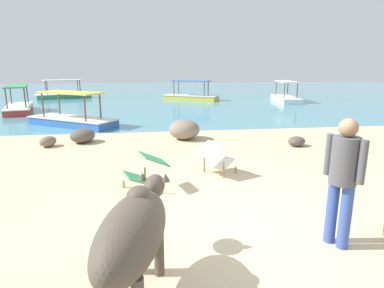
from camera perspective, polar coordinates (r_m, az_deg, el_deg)
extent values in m
cube|color=#CCB78E|center=(4.74, 11.07, -14.69)|extent=(18.00, 14.00, 0.04)
cube|color=teal|center=(26.07, -4.62, 8.67)|extent=(60.00, 36.00, 0.03)
cylinder|color=#4C4238|center=(3.73, -10.70, -17.91)|extent=(0.11, 0.11, 0.55)
cylinder|color=#4C4238|center=(3.66, -5.85, -18.39)|extent=(0.11, 0.11, 0.55)
ellipsoid|color=#4C4238|center=(3.13, -10.52, -15.20)|extent=(0.90, 1.59, 0.60)
ellipsoid|color=#4C4238|center=(3.90, -6.67, -7.45)|extent=(0.33, 0.44, 0.28)
cone|color=#4C4238|center=(3.89, -8.74, -5.69)|extent=(0.12, 0.12, 0.10)
cone|color=#4C4238|center=(3.83, -4.68, -5.89)|extent=(0.12, 0.12, 0.10)
ellipsoid|color=#4C4238|center=(3.24, -9.39, -9.08)|extent=(0.30, 0.33, 0.20)
cylinder|color=olive|center=(5.69, -10.85, -8.68)|extent=(0.04, 0.04, 0.14)
cylinder|color=olive|center=(6.17, -12.00, -6.96)|extent=(0.04, 0.04, 0.14)
cylinder|color=olive|center=(5.75, -6.86, -7.21)|extent=(0.04, 0.04, 0.34)
cylinder|color=olive|center=(6.22, -8.31, -5.63)|extent=(0.04, 0.04, 0.34)
cube|color=#339356|center=(5.91, -9.56, -6.00)|extent=(0.56, 0.62, 0.21)
cube|color=#339356|center=(5.89, -6.75, -2.63)|extent=(0.59, 0.63, 0.23)
cylinder|color=olive|center=(7.19, 4.37, -3.69)|extent=(0.04, 0.04, 0.14)
cylinder|color=olive|center=(6.89, 7.72, -4.56)|extent=(0.04, 0.04, 0.14)
cylinder|color=olive|center=(6.86, 2.18, -3.64)|extent=(0.04, 0.04, 0.34)
cylinder|color=olive|center=(6.55, 5.59, -4.57)|extent=(0.04, 0.04, 0.34)
cube|color=silver|center=(6.83, 4.98, -3.15)|extent=(0.66, 0.68, 0.21)
cube|color=silver|center=(6.51, 3.30, -0.98)|extent=(0.69, 0.70, 0.23)
cylinder|color=#334C99|center=(4.53, 23.47, -10.96)|extent=(0.14, 0.14, 0.82)
cylinder|color=#334C99|center=(4.45, 25.48, -11.61)|extent=(0.14, 0.14, 0.82)
cylinder|color=#4C4C51|center=(4.26, 25.39, -2.67)|extent=(0.32, 0.32, 0.58)
cylinder|color=#4C4C51|center=(4.35, 23.03, -1.71)|extent=(0.09, 0.09, 0.52)
cylinder|color=#4C4C51|center=(4.16, 27.93, -2.90)|extent=(0.09, 0.09, 0.52)
sphere|color=#997051|center=(4.17, 25.94, 2.61)|extent=(0.22, 0.22, 0.22)
ellipsoid|color=brown|center=(10.05, -18.78, 1.41)|extent=(0.93, 0.98, 0.41)
ellipsoid|color=#756651|center=(9.89, -24.13, 0.41)|extent=(0.58, 0.62, 0.29)
ellipsoid|color=brown|center=(9.57, 18.02, 0.46)|extent=(0.64, 0.59, 0.27)
ellipsoid|color=gray|center=(9.93, -1.37, 2.60)|extent=(1.32, 1.31, 0.61)
cube|color=gold|center=(21.82, -0.18, 8.15)|extent=(3.67, 2.75, 0.28)
cube|color=white|center=(21.81, -0.18, 8.57)|extent=(3.76, 2.83, 0.04)
cylinder|color=brown|center=(21.75, 2.88, 9.74)|extent=(0.06, 0.06, 0.95)
cylinder|color=brown|center=(21.03, 2.18, 9.62)|extent=(0.06, 0.06, 0.95)
cylinder|color=brown|center=(22.55, -2.38, 9.89)|extent=(0.06, 0.06, 0.95)
cylinder|color=brown|center=(21.86, -3.23, 9.76)|extent=(0.06, 0.06, 0.95)
cube|color=#3D66C6|center=(21.75, -0.18, 11.09)|extent=(2.65, 2.07, 0.06)
cube|color=#C63833|center=(18.22, -28.26, 5.44)|extent=(2.05, 3.76, 0.28)
cube|color=white|center=(18.20, -28.32, 5.94)|extent=(2.13, 3.85, 0.04)
cylinder|color=brown|center=(17.06, -27.44, 7.17)|extent=(0.06, 0.06, 0.95)
cylinder|color=brown|center=(17.12, -30.02, 6.89)|extent=(0.06, 0.06, 0.95)
cylinder|color=brown|center=(19.21, -27.11, 7.76)|extent=(0.06, 0.06, 0.95)
cylinder|color=brown|center=(19.26, -29.40, 7.52)|extent=(0.06, 0.06, 0.95)
cube|color=#339356|center=(18.12, -28.66, 8.94)|extent=(1.60, 2.68, 0.06)
cube|color=white|center=(21.64, 16.19, 7.57)|extent=(1.65, 3.73, 0.28)
cube|color=white|center=(21.63, 16.22, 7.99)|extent=(1.72, 3.81, 0.04)
cylinder|color=brown|center=(20.66, 18.11, 8.89)|extent=(0.06, 0.06, 0.95)
cylinder|color=brown|center=(20.45, 16.02, 8.99)|extent=(0.06, 0.06, 0.95)
cylinder|color=brown|center=(22.73, 16.56, 9.37)|extent=(0.06, 0.06, 0.95)
cylinder|color=brown|center=(22.54, 14.65, 9.46)|extent=(0.06, 0.06, 0.95)
cube|color=silver|center=(21.56, 16.39, 10.53)|extent=(1.32, 2.64, 0.06)
cube|color=#3866B7|center=(13.16, -20.36, 3.65)|extent=(3.59, 2.95, 0.28)
cube|color=white|center=(13.14, -20.41, 4.33)|extent=(3.68, 3.04, 0.04)
cylinder|color=brown|center=(12.58, -15.92, 6.39)|extent=(0.06, 0.06, 0.95)
cylinder|color=brown|center=(12.04, -18.40, 5.90)|extent=(0.06, 0.06, 0.95)
cylinder|color=brown|center=(14.13, -22.44, 6.63)|extent=(0.06, 0.06, 0.95)
cylinder|color=brown|center=(13.65, -24.87, 6.18)|extent=(0.06, 0.06, 0.95)
cube|color=#EFD14C|center=(13.03, -20.77, 8.50)|extent=(2.61, 2.20, 0.06)
cube|color=#338E66|center=(24.84, -21.73, 7.87)|extent=(3.74, 2.43, 0.28)
cube|color=white|center=(24.83, -21.76, 8.23)|extent=(3.83, 2.51, 0.04)
cylinder|color=brown|center=(25.37, -19.57, 9.55)|extent=(0.06, 0.06, 0.95)
cylinder|color=brown|center=(24.62, -19.20, 9.47)|extent=(0.06, 0.06, 0.95)
cylinder|color=brown|center=(25.03, -24.46, 9.07)|extent=(0.06, 0.06, 0.95)
cylinder|color=brown|center=(24.27, -24.24, 8.98)|extent=(0.06, 0.06, 0.95)
cube|color=silver|center=(24.77, -21.96, 10.44)|extent=(2.68, 1.85, 0.06)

